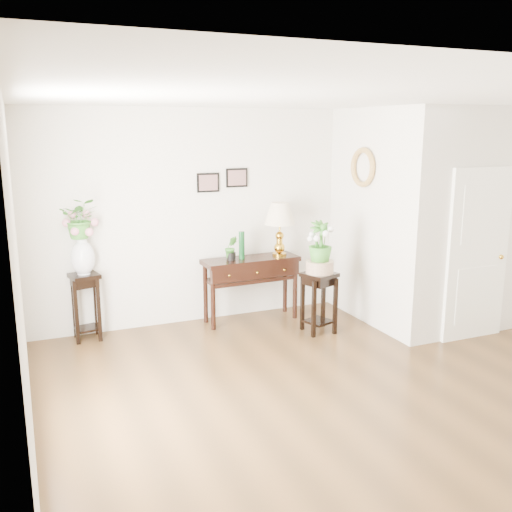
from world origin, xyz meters
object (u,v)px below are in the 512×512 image
console_table (251,289)px  plant_stand_b (319,303)px  plant_stand_a (86,307)px  table_lamp (280,230)px

console_table → plant_stand_b: (0.62, -0.75, -0.04)m
plant_stand_a → plant_stand_b: size_ratio=1.07×
console_table → plant_stand_b: 0.97m
plant_stand_a → plant_stand_b: bearing=-17.7°
table_lamp → plant_stand_a: table_lamp is taller
console_table → table_lamp: size_ratio=1.78×
plant_stand_a → plant_stand_b: 2.88m
console_table → plant_stand_b: size_ratio=1.67×
console_table → plant_stand_a: (-2.12, 0.13, -0.02)m
console_table → table_lamp: (0.42, 0.00, 0.78)m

